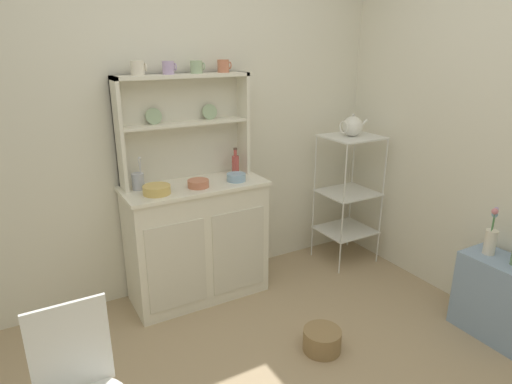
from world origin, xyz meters
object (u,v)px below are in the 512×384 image
Objects in this scene: jam_bottle at (235,164)px; porcelain_teapot at (352,126)px; cup_cream_0 at (138,68)px; flower_vase at (491,238)px; bakers_rack at (348,186)px; side_shelf_blue at (499,298)px; hutch_shelf_unit at (183,120)px; bowl_mixing_large at (157,190)px; hutch_cabinet at (197,240)px; utensil_jar at (138,181)px; floor_basket at (322,340)px.

porcelain_teapot reaches higher than jam_bottle.
flower_vase is at bearing -38.30° from cup_cream_0.
bakers_rack reaches higher than jam_bottle.
side_shelf_blue is at bearing -83.58° from porcelain_teapot.
side_shelf_blue is 1.96m from jam_bottle.
hutch_shelf_unit is 5.18× the size of bowl_mixing_large.
bowl_mixing_large reaches higher than hutch_cabinet.
bakers_rack is at bearing -5.71° from utensil_jar.
hutch_shelf_unit reaches higher than bakers_rack.
jam_bottle reaches higher than hutch_cabinet.
side_shelf_blue is at bearing -40.64° from cup_cream_0.
bowl_mixing_large is at bearing 145.77° from flower_vase.
porcelain_teapot is at bearing 96.42° from side_shelf_blue.
flower_vase is (1.76, -1.39, -1.01)m from cup_cream_0.
hutch_shelf_unit is at bearing 13.28° from utensil_jar.
floor_basket is 1.24m from flower_vase.
floor_basket is 2.04m from cup_cream_0.
hutch_shelf_unit reaches higher than flower_vase.
cup_cream_0 reaches higher than flower_vase.
flower_vase is at bearing -82.93° from porcelain_teapot.
bakers_rack is 2.08× the size of side_shelf_blue.
hutch_shelf_unit is 0.46m from cup_cream_0.
side_shelf_blue is 5.34× the size of cup_cream_0.
hutch_shelf_unit is 0.54m from bowl_mixing_large.
bakers_rack is 1.19m from flower_vase.
porcelain_teapot is at bearing -0.64° from bowl_mixing_large.
flower_vase is (1.47, -1.43, -0.66)m from hutch_shelf_unit.
bowl_mixing_large is 0.71× the size of porcelain_teapot.
bowl_mixing_large is 0.57× the size of flower_vase.
bakers_rack is 4.36× the size of porcelain_teapot.
bowl_mixing_large is at bearing -165.73° from hutch_cabinet.
floor_basket is at bearing -52.21° from bowl_mixing_large.
hutch_cabinet is 4.51× the size of utensil_jar.
hutch_cabinet is 1.07× the size of hutch_shelf_unit.
jam_bottle is at bearing 13.73° from bowl_mixing_large.
hutch_cabinet is at bearing 136.59° from side_shelf_blue.
side_shelf_blue is at bearing -83.65° from bakers_rack.
bakers_rack is 1.72m from utensil_jar.
side_shelf_blue is 2.38× the size of utensil_jar.
jam_bottle is (0.37, 0.09, 0.50)m from hutch_cabinet.
jam_bottle is (0.37, -0.08, -0.35)m from hutch_shelf_unit.
jam_bottle is (-1.10, 1.47, 0.68)m from side_shelf_blue.
floor_basket is at bearing -67.28° from hutch_cabinet.
side_shelf_blue is (1.47, -1.39, -0.18)m from hutch_cabinet.
bakers_rack is (1.32, -0.09, 0.22)m from hutch_cabinet.
hutch_cabinet is at bearing -12.03° from utensil_jar.
hutch_cabinet is at bearing -166.70° from jam_bottle.
utensil_jar is at bearing -148.14° from cup_cream_0.
floor_basket is 1.68m from porcelain_teapot.
floor_basket is 2.39× the size of cup_cream_0.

